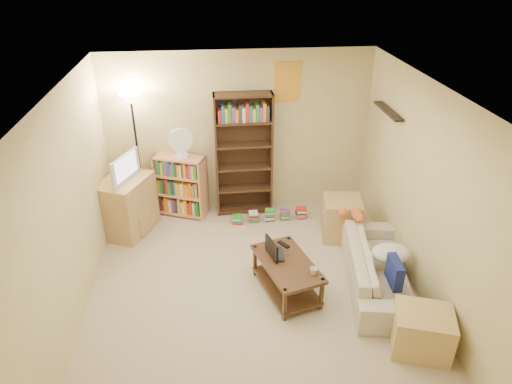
% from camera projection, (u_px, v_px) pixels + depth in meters
% --- Properties ---
extents(room, '(4.50, 4.54, 2.52)m').
position_uv_depth(room, '(254.00, 177.00, 4.82)').
color(room, '#C0A990').
rests_on(room, ground).
extents(sofa, '(2.05, 1.31, 0.53)m').
position_uv_depth(sofa, '(378.00, 267.00, 5.64)').
color(sofa, beige).
rests_on(sofa, ground).
extents(navy_pillow, '(0.13, 0.35, 0.31)m').
position_uv_depth(navy_pillow, '(395.00, 272.00, 5.18)').
color(navy_pillow, navy).
rests_on(navy_pillow, sofa).
extents(cream_blanket, '(0.49, 0.35, 0.21)m').
position_uv_depth(cream_blanket, '(390.00, 253.00, 5.59)').
color(cream_blanket, silver).
rests_on(cream_blanket, sofa).
extents(tabby_cat, '(0.42, 0.20, 0.14)m').
position_uv_depth(tabby_cat, '(355.00, 215.00, 6.11)').
color(tabby_cat, '#CB5E2B').
rests_on(tabby_cat, sofa).
extents(coffee_table, '(0.81, 1.12, 0.44)m').
position_uv_depth(coffee_table, '(287.00, 272.00, 5.52)').
color(coffee_table, '#45321A').
rests_on(coffee_table, ground).
extents(laptop, '(0.33, 0.23, 0.02)m').
position_uv_depth(laptop, '(282.00, 254.00, 5.57)').
color(laptop, black).
rests_on(laptop, coffee_table).
extents(laptop_screen, '(0.11, 0.32, 0.22)m').
position_uv_depth(laptop_screen, '(272.00, 248.00, 5.47)').
color(laptop_screen, white).
rests_on(laptop_screen, laptop).
extents(mug, '(0.14, 0.14, 0.08)m').
position_uv_depth(mug, '(314.00, 271.00, 5.23)').
color(mug, silver).
rests_on(mug, coffee_table).
extents(tv_remote, '(0.14, 0.18, 0.02)m').
position_uv_depth(tv_remote, '(284.00, 244.00, 5.75)').
color(tv_remote, black).
rests_on(tv_remote, coffee_table).
extents(tv_stand, '(0.85, 0.96, 0.85)m').
position_uv_depth(tv_stand, '(127.00, 205.00, 6.66)').
color(tv_stand, tan).
rests_on(tv_stand, ground).
extents(television, '(0.73, 0.58, 0.38)m').
position_uv_depth(television, '(121.00, 167.00, 6.37)').
color(television, black).
rests_on(television, tv_stand).
extents(tall_bookshelf, '(0.87, 0.30, 1.92)m').
position_uv_depth(tall_bookshelf, '(244.00, 152.00, 6.90)').
color(tall_bookshelf, '#412619').
rests_on(tall_bookshelf, ground).
extents(short_bookshelf, '(0.83, 0.58, 1.00)m').
position_uv_depth(short_bookshelf, '(181.00, 186.00, 7.06)').
color(short_bookshelf, tan).
rests_on(short_bookshelf, ground).
extents(desk_fan, '(0.35, 0.20, 0.46)m').
position_uv_depth(desk_fan, '(181.00, 143.00, 6.67)').
color(desk_fan, white).
rests_on(desk_fan, short_bookshelf).
extents(floor_lamp, '(0.33, 0.33, 1.97)m').
position_uv_depth(floor_lamp, '(134.00, 121.00, 6.49)').
color(floor_lamp, black).
rests_on(floor_lamp, ground).
extents(side_table, '(0.61, 0.61, 0.61)m').
position_uv_depth(side_table, '(341.00, 218.00, 6.59)').
color(side_table, tan).
rests_on(side_table, ground).
extents(end_cabinet, '(0.71, 0.65, 0.49)m').
position_uv_depth(end_cabinet, '(422.00, 331.00, 4.74)').
color(end_cabinet, tan).
rests_on(end_cabinet, ground).
extents(book_stacks, '(1.17, 0.18, 0.20)m').
position_uv_depth(book_stacks, '(271.00, 215.00, 7.07)').
color(book_stacks, red).
rests_on(book_stacks, ground).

